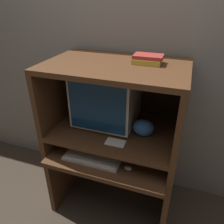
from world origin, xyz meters
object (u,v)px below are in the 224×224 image
crt_monitor (107,97)px  keyboard (92,158)px  snack_bag (143,128)px  book_stack (148,59)px  mouse (128,168)px

crt_monitor → keyboard: bearing=-92.5°
snack_bag → book_stack: (-0.02, 0.10, 0.48)m
crt_monitor → keyboard: size_ratio=1.06×
crt_monitor → mouse: bearing=-49.7°
crt_monitor → snack_bag: bearing=-18.8°
crt_monitor → mouse: 0.56m
crt_monitor → mouse: size_ratio=7.96×
snack_bag → crt_monitor: bearing=161.2°
mouse → snack_bag: bearing=76.9°
keyboard → snack_bag: 0.44m
keyboard → book_stack: book_stack is taller
book_stack → keyboard: bearing=-136.0°
snack_bag → book_stack: book_stack is taller
snack_bag → keyboard: bearing=-149.9°
mouse → keyboard: bearing=176.4°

